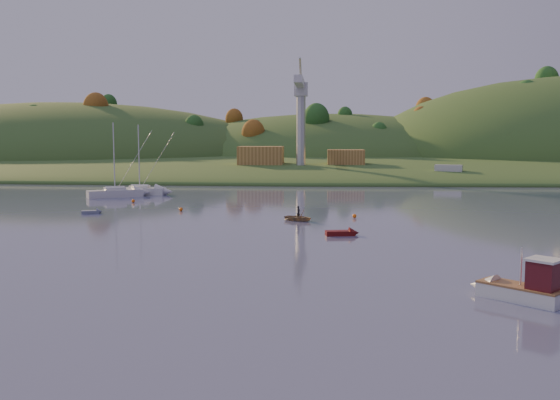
# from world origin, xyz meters

# --- Properties ---
(ground) EXTENTS (500.00, 500.00, 0.00)m
(ground) POSITION_xyz_m (0.00, 0.00, 0.00)
(ground) COLOR #3C4062
(ground) RESTS_ON ground
(far_shore) EXTENTS (620.00, 220.00, 1.50)m
(far_shore) POSITION_xyz_m (0.00, 230.00, 0.00)
(far_shore) COLOR #26481D
(far_shore) RESTS_ON ground
(shore_slope) EXTENTS (640.00, 150.00, 7.00)m
(shore_slope) POSITION_xyz_m (0.00, 165.00, 0.00)
(shore_slope) COLOR #26481D
(shore_slope) RESTS_ON ground
(hill_left) EXTENTS (170.00, 140.00, 44.00)m
(hill_left) POSITION_xyz_m (-90.00, 200.00, 0.00)
(hill_left) COLOR #26481D
(hill_left) RESTS_ON ground
(hill_center) EXTENTS (140.00, 120.00, 36.00)m
(hill_center) POSITION_xyz_m (10.00, 210.00, 0.00)
(hill_center) COLOR #26481D
(hill_center) RESTS_ON ground
(hillside_trees) EXTENTS (280.00, 50.00, 32.00)m
(hillside_trees) POSITION_xyz_m (0.00, 185.00, 0.00)
(hillside_trees) COLOR #1F4F1C
(hillside_trees) RESTS_ON ground
(wharf) EXTENTS (42.00, 16.00, 2.40)m
(wharf) POSITION_xyz_m (5.00, 122.00, 1.20)
(wharf) COLOR slate
(wharf) RESTS_ON ground
(shed_west) EXTENTS (11.00, 8.00, 4.80)m
(shed_west) POSITION_xyz_m (-8.00, 123.00, 4.80)
(shed_west) COLOR brown
(shed_west) RESTS_ON wharf
(shed_east) EXTENTS (9.00, 7.00, 4.00)m
(shed_east) POSITION_xyz_m (13.00, 124.00, 4.40)
(shed_east) COLOR brown
(shed_east) RESTS_ON wharf
(dock_crane) EXTENTS (3.20, 28.00, 20.30)m
(dock_crane) POSITION_xyz_m (2.00, 118.39, 17.17)
(dock_crane) COLOR #B7B7BC
(dock_crane) RESTS_ON wharf
(fishing_boat) EXTENTS (5.56, 5.36, 3.76)m
(fishing_boat) POSITION_xyz_m (19.36, 7.47, 0.83)
(fishing_boat) COLOR silver
(fishing_boat) RESTS_ON ground
(sailboat_near) EXTENTS (8.81, 6.70, 12.07)m
(sailboat_near) POSITION_xyz_m (-26.28, 67.57, 0.77)
(sailboat_near) COLOR silver
(sailboat_near) RESTS_ON ground
(sailboat_far) EXTENTS (8.53, 2.67, 11.78)m
(sailboat_far) POSITION_xyz_m (-23.50, 71.98, 0.76)
(sailboat_far) COLOR silver
(sailboat_far) RESTS_ON ground
(canoe) EXTENTS (4.30, 3.92, 0.73)m
(canoe) POSITION_xyz_m (4.63, 41.86, 0.36)
(canoe) COLOR #9A7C55
(canoe) RESTS_ON ground
(paddler) EXTENTS (0.59, 0.66, 1.51)m
(paddler) POSITION_xyz_m (4.63, 41.86, 0.76)
(paddler) COLOR black
(paddler) RESTS_ON ground
(red_tender) EXTENTS (3.57, 1.74, 1.17)m
(red_tender) POSITION_xyz_m (9.91, 31.49, 0.24)
(red_tender) COLOR #540C0C
(red_tender) RESTS_ON ground
(grey_dinghy) EXTENTS (2.79, 1.79, 0.98)m
(grey_dinghy) POSITION_xyz_m (-21.93, 46.82, 0.20)
(grey_dinghy) COLOR slate
(grey_dinghy) RESTS_ON ground
(work_vessel) EXTENTS (14.49, 8.67, 3.51)m
(work_vessel) POSITION_xyz_m (35.00, 108.00, 1.25)
(work_vessel) COLOR slate
(work_vessel) RESTS_ON ground
(buoy_1) EXTENTS (0.50, 0.50, 0.50)m
(buoy_1) POSITION_xyz_m (11.36, 44.74, 0.25)
(buoy_1) COLOR #F7620D
(buoy_1) RESTS_ON ground
(buoy_2) EXTENTS (0.50, 0.50, 0.50)m
(buoy_2) POSITION_xyz_m (-20.87, 59.81, 0.25)
(buoy_2) COLOR #F7620D
(buoy_2) RESTS_ON ground
(buoy_3) EXTENTS (0.50, 0.50, 0.50)m
(buoy_3) POSITION_xyz_m (-11.36, 50.00, 0.25)
(buoy_3) COLOR #F7620D
(buoy_3) RESTS_ON ground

